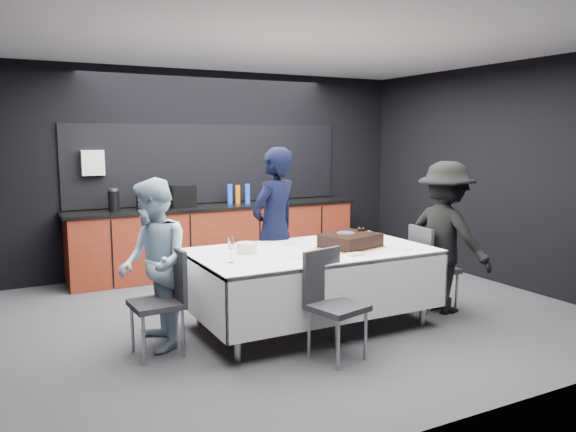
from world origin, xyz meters
The scene contains 18 objects.
ground centered at (0.00, 0.00, 0.00)m, with size 6.00×6.00×0.00m, color #414146.
room_shell centered at (0.00, 0.00, 1.86)m, with size 6.04×5.04×2.82m.
kitchenette centered at (-0.02, 2.22, 0.54)m, with size 4.10×0.64×2.05m.
party_table centered at (0.00, -0.40, 0.64)m, with size 2.32×1.32×0.78m.
cake_assembly centered at (0.39, -0.51, 0.85)m, with size 0.68×0.61×0.18m.
plate_stack centered at (-0.63, -0.26, 0.83)m, with size 0.20×0.20×0.10m, color white.
loose_plate_near centered at (-0.27, -0.64, 0.78)m, with size 0.19×0.19×0.01m, color white.
loose_plate_right_a centered at (0.66, -0.25, 0.78)m, with size 0.22×0.22×0.01m, color white.
loose_plate_right_b centered at (0.81, -0.81, 0.78)m, with size 0.18×0.18×0.01m, color white.
loose_plate_far centered at (-0.04, -0.10, 0.78)m, with size 0.20×0.20×0.01m, color white.
fork_pile centered at (0.22, -0.84, 0.79)m, with size 0.15×0.09×0.02m, color white.
champagne_flute centered at (-0.92, -0.58, 0.94)m, with size 0.06×0.06×0.22m.
chair_left centered at (-1.48, -0.42, 0.53)m, with size 0.44×0.44×0.92m.
chair_right centered at (1.39, -0.54, 0.53)m, with size 0.47×0.47×0.92m.
chair_near centered at (-0.24, -1.15, 0.53)m, with size 0.51×0.51×0.92m.
person_center centered at (-0.05, 0.32, 0.89)m, with size 0.65×0.42×1.77m, color black.
person_left centered at (-1.53, -0.26, 0.76)m, with size 0.74×0.58×1.53m, color silver.
person_right centered at (1.52, -0.63, 0.81)m, with size 1.05×0.60×1.62m, color black.
Camera 1 is at (-2.72, -5.09, 1.88)m, focal length 35.00 mm.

